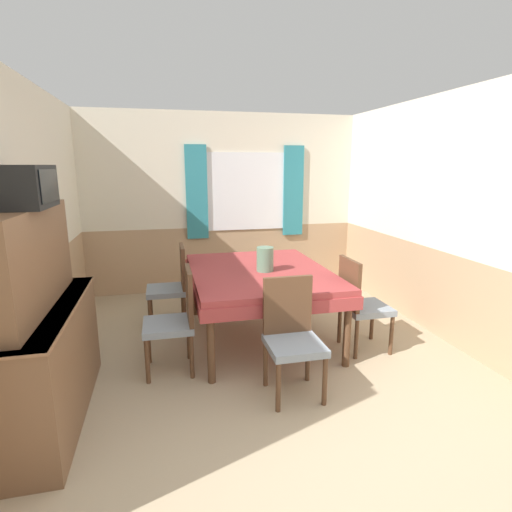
% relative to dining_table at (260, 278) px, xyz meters
% --- Properties ---
extents(ground_plane, '(16.00, 16.00, 0.00)m').
position_rel_dining_table_xyz_m(ground_plane, '(-0.08, -2.20, -0.67)').
color(ground_plane, tan).
extents(wall_back, '(4.42, 0.10, 2.60)m').
position_rel_dining_table_xyz_m(wall_back, '(-0.06, 1.90, 0.64)').
color(wall_back, silver).
rests_on(wall_back, ground_plane).
extents(wall_left, '(0.05, 4.48, 2.60)m').
position_rel_dining_table_xyz_m(wall_left, '(-2.11, -0.16, 0.63)').
color(wall_left, silver).
rests_on(wall_left, ground_plane).
extents(wall_right, '(0.05, 4.48, 2.60)m').
position_rel_dining_table_xyz_m(wall_right, '(1.95, -0.16, 0.63)').
color(wall_right, silver).
rests_on(wall_right, ground_plane).
extents(dining_table, '(1.46, 1.87, 0.77)m').
position_rel_dining_table_xyz_m(dining_table, '(0.00, 0.00, 0.00)').
color(dining_table, '#9E3838').
rests_on(dining_table, ground_plane).
extents(chair_left_far, '(0.44, 0.44, 0.96)m').
position_rel_dining_table_xyz_m(chair_left_far, '(-0.91, 0.53, -0.15)').
color(chair_left_far, brown).
rests_on(chair_left_far, ground_plane).
extents(chair_right_near, '(0.44, 0.44, 0.96)m').
position_rel_dining_table_xyz_m(chair_right_near, '(0.91, -0.53, -0.15)').
color(chair_right_near, brown).
rests_on(chair_right_near, ground_plane).
extents(chair_head_near, '(0.44, 0.44, 0.96)m').
position_rel_dining_table_xyz_m(chair_head_near, '(0.00, -1.11, -0.15)').
color(chair_head_near, brown).
rests_on(chair_head_near, ground_plane).
extents(chair_left_near, '(0.44, 0.44, 0.96)m').
position_rel_dining_table_xyz_m(chair_left_near, '(-0.91, -0.53, -0.15)').
color(chair_left_near, brown).
rests_on(chair_left_near, ground_plane).
extents(sideboard, '(0.46, 1.57, 1.57)m').
position_rel_dining_table_xyz_m(sideboard, '(-1.86, -1.05, -0.00)').
color(sideboard, brown).
rests_on(sideboard, ground_plane).
extents(tv, '(0.29, 0.52, 0.28)m').
position_rel_dining_table_xyz_m(tv, '(-1.85, -1.06, 1.05)').
color(tv, black).
rests_on(tv, sideboard).
extents(vase, '(0.18, 0.18, 0.26)m').
position_rel_dining_table_xyz_m(vase, '(0.04, -0.07, 0.23)').
color(vase, slate).
rests_on(vase, dining_table).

